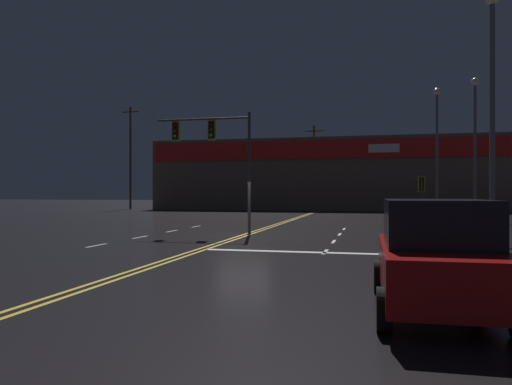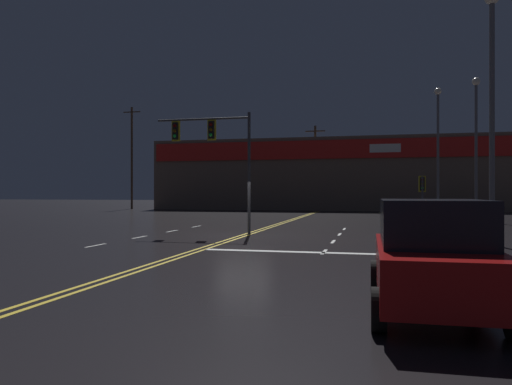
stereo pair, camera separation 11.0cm
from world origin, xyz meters
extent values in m
plane|color=black|center=(0.00, 0.00, 0.00)|extent=(200.00, 200.00, 0.00)
cube|color=gold|center=(-0.15, 0.00, 0.00)|extent=(0.12, 60.00, 0.01)
cube|color=gold|center=(0.15, 0.00, 0.00)|extent=(0.12, 60.00, 0.01)
cube|color=silver|center=(-4.29, -5.40, 0.00)|extent=(0.12, 1.40, 0.01)
cube|color=silver|center=(-4.29, -1.80, 0.00)|extent=(0.12, 1.40, 0.01)
cube|color=silver|center=(-4.29, 1.80, 0.00)|extent=(0.12, 1.40, 0.01)
cube|color=silver|center=(-4.29, 5.40, 0.00)|extent=(0.12, 1.40, 0.01)
cube|color=silver|center=(4.29, -5.40, 0.00)|extent=(0.12, 1.40, 0.01)
cube|color=silver|center=(4.29, -1.80, 0.00)|extent=(0.12, 1.40, 0.01)
cube|color=silver|center=(4.29, 1.80, 0.00)|extent=(0.12, 1.40, 0.01)
cube|color=silver|center=(4.29, 5.40, 0.00)|extent=(0.12, 1.40, 0.01)
cube|color=silver|center=(4.29, -5.63, 0.00)|extent=(8.24, 0.40, 0.01)
cylinder|color=#38383D|center=(0.13, 0.63, 2.90)|extent=(0.14, 0.14, 5.81)
cylinder|color=#38383D|center=(-2.19, 0.63, 5.56)|extent=(4.64, 0.10, 0.10)
cube|color=black|center=(-1.72, 0.63, 5.02)|extent=(0.28, 0.24, 0.84)
cube|color=gold|center=(-1.72, 0.63, 5.02)|extent=(0.42, 0.08, 0.99)
sphere|color=#500705|center=(-1.72, 0.47, 5.27)|extent=(0.17, 0.17, 0.17)
sphere|color=#543707|center=(-1.72, 0.47, 5.02)|extent=(0.17, 0.17, 0.17)
sphere|color=green|center=(-1.72, 0.47, 4.76)|extent=(0.17, 0.17, 0.17)
cube|color=black|center=(-3.58, 0.63, 5.02)|extent=(0.28, 0.24, 0.84)
cube|color=gold|center=(-3.58, 0.63, 5.02)|extent=(0.42, 0.08, 0.99)
sphere|color=#500705|center=(-3.58, 0.47, 5.27)|extent=(0.17, 0.17, 0.17)
sphere|color=#543707|center=(-3.58, 0.47, 5.02)|extent=(0.17, 0.17, 0.17)
sphere|color=green|center=(-3.58, 0.47, 4.76)|extent=(0.17, 0.17, 0.17)
cylinder|color=#38383D|center=(8.76, 10.00, 1.50)|extent=(0.13, 0.13, 3.00)
cube|color=black|center=(8.76, 10.18, 2.53)|extent=(0.28, 0.24, 0.84)
cube|color=gold|center=(8.76, 10.18, 2.53)|extent=(0.42, 0.08, 0.99)
sphere|color=#500705|center=(8.76, 10.03, 2.78)|extent=(0.17, 0.17, 0.17)
sphere|color=#543707|center=(8.76, 10.03, 2.53)|extent=(0.17, 0.17, 0.17)
sphere|color=green|center=(8.76, 10.03, 2.28)|extent=(0.17, 0.17, 0.17)
cylinder|color=#59595E|center=(10.75, 19.63, 4.94)|extent=(0.20, 0.20, 9.87)
sphere|color=silver|center=(10.75, 19.63, 10.04)|extent=(0.56, 0.56, 0.56)
cylinder|color=#59595E|center=(10.29, -1.64, 4.65)|extent=(0.20, 0.20, 9.29)
cylinder|color=#59595E|center=(12.89, 15.89, 4.87)|extent=(0.20, 0.20, 9.73)
sphere|color=silver|center=(12.89, 15.89, 9.90)|extent=(0.56, 0.56, 0.56)
cube|color=#9E0F0F|center=(6.92, -13.39, 0.72)|extent=(1.85, 4.32, 0.80)
cube|color=black|center=(6.92, -13.39, 1.50)|extent=(1.69, 2.39, 0.76)
cylinder|color=black|center=(6.00, -11.94, 0.32)|extent=(0.23, 0.64, 0.64)
cylinder|color=black|center=(7.80, -11.91, 0.32)|extent=(0.23, 0.64, 0.64)
cylinder|color=black|center=(6.04, -14.86, 0.32)|extent=(0.23, 0.64, 0.64)
cube|color=brown|center=(0.00, 37.36, 4.06)|extent=(39.36, 10.00, 8.12)
cube|color=red|center=(0.00, 32.26, 6.70)|extent=(38.57, 0.20, 2.03)
cube|color=white|center=(6.89, 32.21, 6.70)|extent=(3.20, 0.16, 0.90)
cylinder|color=#4C3828|center=(-22.99, 33.18, 6.21)|extent=(0.26, 0.26, 12.41)
cube|color=#4C3828|center=(-22.99, 33.18, 11.81)|extent=(2.20, 0.12, 0.12)
cylinder|color=#4C3828|center=(-0.63, 33.18, 4.72)|extent=(0.26, 0.26, 9.43)
cube|color=#4C3828|center=(-0.63, 33.18, 8.83)|extent=(2.20, 0.12, 0.12)
camera|label=1|loc=(5.90, -22.25, 2.00)|focal=35.00mm
camera|label=2|loc=(6.00, -22.23, 2.00)|focal=35.00mm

